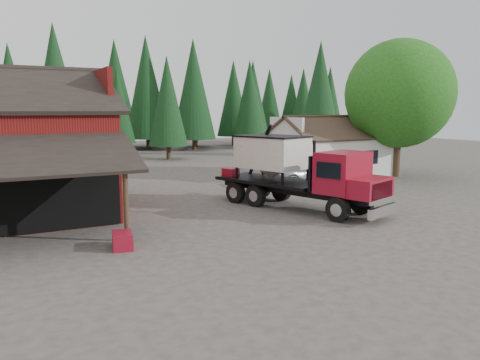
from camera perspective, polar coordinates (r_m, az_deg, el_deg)
name	(u,v)px	position (r m, az deg, el deg)	size (l,w,h in m)	color
ground	(278,236)	(19.12, 4.69, -6.78)	(120.00, 120.00, 0.00)	#453D36
farmhouse	(329,154)	(36.77, 10.81, 3.16)	(8.60, 6.42, 4.65)	silver
deciduous_tree	(400,98)	(37.14, 18.87, 9.46)	(8.00, 8.00, 10.20)	#382619
conifer_backdrop	(87,152)	(58.56, -18.20, 3.22)	(76.00, 16.00, 16.00)	black
near_pine_b	(167,101)	(48.22, -8.84, 9.49)	(3.96, 3.96, 10.40)	#382619
near_pine_c	(320,92)	(52.43, 9.70, 10.49)	(4.84, 4.84, 12.40)	#382619
near_pine_d	(56,85)	(49.89, -21.56, 10.70)	(5.28, 5.28, 13.40)	#382619
feed_truck	(297,170)	(24.04, 6.95, 1.23)	(5.42, 9.79, 4.28)	black
silver_car	(309,172)	(31.73, 8.45, 0.94)	(2.93, 6.35, 1.76)	#AAADB2
equip_box	(123,240)	(17.82, -14.13, -7.16)	(0.70, 1.10, 0.60)	maroon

